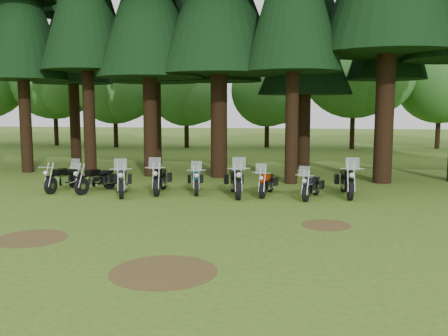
{
  "coord_description": "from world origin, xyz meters",
  "views": [
    {
      "loc": [
        3.61,
        -13.5,
        3.36
      ],
      "look_at": [
        0.95,
        5.0,
        1.0
      ],
      "focal_mm": 40.0,
      "sensor_mm": 36.0,
      "label": 1
    }
  ],
  "objects_px": {
    "motorcycle_1": "(96,180)",
    "motorcycle_3": "(160,180)",
    "motorcycle_0": "(63,179)",
    "motorcycle_2": "(122,182)",
    "motorcycle_7": "(311,187)",
    "motorcycle_5": "(235,182)",
    "motorcycle_4": "(196,181)",
    "motorcycle_6": "(267,184)",
    "motorcycle_8": "(347,182)"
  },
  "relations": [
    {
      "from": "motorcycle_1",
      "to": "motorcycle_3",
      "type": "height_order",
      "value": "motorcycle_3"
    },
    {
      "from": "motorcycle_0",
      "to": "motorcycle_3",
      "type": "relative_size",
      "value": 0.92
    },
    {
      "from": "motorcycle_2",
      "to": "motorcycle_7",
      "type": "relative_size",
      "value": 1.16
    },
    {
      "from": "motorcycle_1",
      "to": "motorcycle_5",
      "type": "relative_size",
      "value": 0.88
    },
    {
      "from": "motorcycle_5",
      "to": "motorcycle_7",
      "type": "height_order",
      "value": "motorcycle_5"
    },
    {
      "from": "motorcycle_3",
      "to": "motorcycle_4",
      "type": "bearing_deg",
      "value": 2.78
    },
    {
      "from": "motorcycle_0",
      "to": "motorcycle_6",
      "type": "xyz_separation_m",
      "value": [
        8.02,
        0.18,
        -0.02
      ]
    },
    {
      "from": "motorcycle_2",
      "to": "motorcycle_3",
      "type": "height_order",
      "value": "motorcycle_2"
    },
    {
      "from": "motorcycle_0",
      "to": "motorcycle_6",
      "type": "distance_m",
      "value": 8.02
    },
    {
      "from": "motorcycle_4",
      "to": "motorcycle_5",
      "type": "xyz_separation_m",
      "value": [
        1.6,
        -0.44,
        0.08
      ]
    },
    {
      "from": "motorcycle_1",
      "to": "motorcycle_7",
      "type": "relative_size",
      "value": 1.08
    },
    {
      "from": "motorcycle_2",
      "to": "motorcycle_7",
      "type": "height_order",
      "value": "motorcycle_2"
    },
    {
      "from": "motorcycle_2",
      "to": "motorcycle_5",
      "type": "bearing_deg",
      "value": -11.71
    },
    {
      "from": "motorcycle_1",
      "to": "motorcycle_2",
      "type": "xyz_separation_m",
      "value": [
        1.24,
        -0.48,
        0.03
      ]
    },
    {
      "from": "motorcycle_3",
      "to": "motorcycle_6",
      "type": "xyz_separation_m",
      "value": [
        4.1,
        0.06,
        -0.06
      ]
    },
    {
      "from": "motorcycle_1",
      "to": "motorcycle_6",
      "type": "relative_size",
      "value": 1.05
    },
    {
      "from": "motorcycle_0",
      "to": "motorcycle_8",
      "type": "distance_m",
      "value": 10.99
    },
    {
      "from": "motorcycle_4",
      "to": "motorcycle_3",
      "type": "bearing_deg",
      "value": 176.19
    },
    {
      "from": "motorcycle_8",
      "to": "motorcycle_5",
      "type": "bearing_deg",
      "value": -175.25
    },
    {
      "from": "motorcycle_2",
      "to": "motorcycle_6",
      "type": "xyz_separation_m",
      "value": [
        5.39,
        0.74,
        -0.07
      ]
    },
    {
      "from": "motorcycle_5",
      "to": "motorcycle_4",
      "type": "bearing_deg",
      "value": 151.75
    },
    {
      "from": "motorcycle_1",
      "to": "motorcycle_6",
      "type": "height_order",
      "value": "motorcycle_1"
    },
    {
      "from": "motorcycle_2",
      "to": "motorcycle_8",
      "type": "distance_m",
      "value": 8.41
    },
    {
      "from": "motorcycle_8",
      "to": "motorcycle_6",
      "type": "bearing_deg",
      "value": -178.05
    },
    {
      "from": "motorcycle_0",
      "to": "motorcycle_8",
      "type": "height_order",
      "value": "motorcycle_8"
    },
    {
      "from": "motorcycle_4",
      "to": "motorcycle_8",
      "type": "bearing_deg",
      "value": -12.13
    },
    {
      "from": "motorcycle_2",
      "to": "motorcycle_4",
      "type": "xyz_separation_m",
      "value": [
        2.65,
        0.89,
        -0.05
      ]
    },
    {
      "from": "motorcycle_0",
      "to": "motorcycle_7",
      "type": "distance_m",
      "value": 9.66
    },
    {
      "from": "motorcycle_1",
      "to": "motorcycle_2",
      "type": "height_order",
      "value": "motorcycle_2"
    },
    {
      "from": "motorcycle_4",
      "to": "motorcycle_6",
      "type": "height_order",
      "value": "motorcycle_4"
    },
    {
      "from": "motorcycle_3",
      "to": "motorcycle_7",
      "type": "relative_size",
      "value": 1.17
    },
    {
      "from": "motorcycle_0",
      "to": "motorcycle_2",
      "type": "relative_size",
      "value": 0.93
    },
    {
      "from": "motorcycle_3",
      "to": "motorcycle_5",
      "type": "relative_size",
      "value": 0.95
    },
    {
      "from": "motorcycle_1",
      "to": "motorcycle_4",
      "type": "relative_size",
      "value": 1.03
    },
    {
      "from": "motorcycle_4",
      "to": "motorcycle_8",
      "type": "relative_size",
      "value": 0.85
    },
    {
      "from": "motorcycle_2",
      "to": "motorcycle_4",
      "type": "bearing_deg",
      "value": 0.85
    },
    {
      "from": "motorcycle_0",
      "to": "motorcycle_1",
      "type": "relative_size",
      "value": 1.0
    },
    {
      "from": "motorcycle_3",
      "to": "motorcycle_2",
      "type": "bearing_deg",
      "value": -158.7
    },
    {
      "from": "motorcycle_1",
      "to": "motorcycle_3",
      "type": "bearing_deg",
      "value": 24.68
    },
    {
      "from": "motorcycle_4",
      "to": "motorcycle_0",
      "type": "bearing_deg",
      "value": 170.75
    },
    {
      "from": "motorcycle_5",
      "to": "motorcycle_6",
      "type": "xyz_separation_m",
      "value": [
        1.14,
        0.29,
        -0.09
      ]
    },
    {
      "from": "motorcycle_2",
      "to": "motorcycle_3",
      "type": "bearing_deg",
      "value": 9.88
    },
    {
      "from": "motorcycle_2",
      "to": "motorcycle_0",
      "type": "bearing_deg",
      "value": 150.4
    },
    {
      "from": "motorcycle_0",
      "to": "motorcycle_4",
      "type": "height_order",
      "value": "motorcycle_4"
    },
    {
      "from": "motorcycle_4",
      "to": "motorcycle_2",
      "type": "bearing_deg",
      "value": -174.32
    },
    {
      "from": "motorcycle_8",
      "to": "motorcycle_4",
      "type": "bearing_deg",
      "value": 178.32
    },
    {
      "from": "motorcycle_2",
      "to": "motorcycle_6",
      "type": "height_order",
      "value": "motorcycle_2"
    },
    {
      "from": "motorcycle_2",
      "to": "motorcycle_8",
      "type": "xyz_separation_m",
      "value": [
        8.35,
        0.96,
        0.02
      ]
    },
    {
      "from": "motorcycle_4",
      "to": "motorcycle_7",
      "type": "height_order",
      "value": "motorcycle_4"
    },
    {
      "from": "motorcycle_5",
      "to": "motorcycle_7",
      "type": "xyz_separation_m",
      "value": [
        2.78,
        -0.14,
        -0.09
      ]
    }
  ]
}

